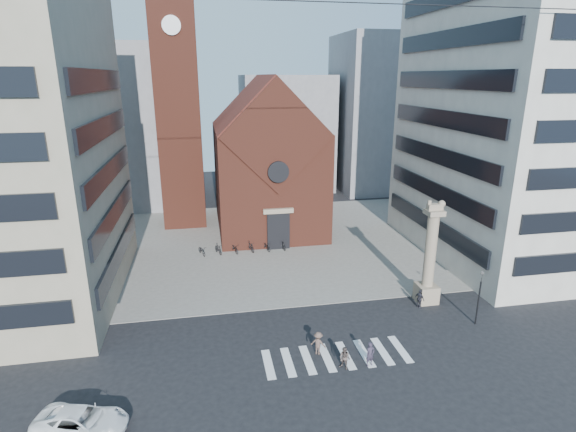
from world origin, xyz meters
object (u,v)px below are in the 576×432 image
object	(u,v)px
pedestrian_2	(420,299)
scooter_0	(202,250)
lion_column	(429,263)
white_car	(81,422)
pedestrian_0	(370,354)
traffic_light	(479,297)
pedestrian_1	(345,358)

from	to	relation	value
pedestrian_2	scooter_0	distance (m)	22.44
pedestrian_2	lion_column	bearing A→B (deg)	-72.03
white_car	pedestrian_2	world-z (taller)	pedestrian_2
pedestrian_0	scooter_0	bearing A→B (deg)	103.38
white_car	pedestrian_2	xyz separation A→B (m)	(23.39, 9.07, 0.11)
lion_column	traffic_light	distance (m)	4.62
pedestrian_0	scooter_0	size ratio (longest dim) A/B	0.90
lion_column	scooter_0	xyz separation A→B (m)	(-18.11, 13.66, -2.93)
lion_column	pedestrian_2	xyz separation A→B (m)	(-1.01, -0.86, -2.69)
white_car	scooter_0	xyz separation A→B (m)	(6.29, 23.59, -0.13)
traffic_light	pedestrian_0	bearing A→B (deg)	-161.01
traffic_light	scooter_0	size ratio (longest dim) A/B	2.36
pedestrian_0	pedestrian_1	distance (m)	1.72
lion_column	white_car	size ratio (longest dim) A/B	1.82
scooter_0	lion_column	bearing A→B (deg)	-57.49
pedestrian_0	pedestrian_1	bearing A→B (deg)	168.28
white_car	pedestrian_0	size ratio (longest dim) A/B	2.90
white_car	pedestrian_1	bearing A→B (deg)	-64.79
pedestrian_2	white_car	bearing A→B (deg)	88.58
lion_column	pedestrian_0	bearing A→B (deg)	-136.18
white_car	pedestrian_1	xyz separation A→B (m)	(15.07, 2.58, 0.10)
pedestrian_2	pedestrian_0	bearing A→B (deg)	111.67
white_car	scooter_0	world-z (taller)	white_car
lion_column	pedestrian_0	size ratio (longest dim) A/B	5.29
traffic_light	white_car	world-z (taller)	traffic_light
pedestrian_1	scooter_0	xyz separation A→B (m)	(-8.78, 21.01, -0.23)
scooter_0	pedestrian_2	bearing A→B (deg)	-60.81
white_car	pedestrian_2	distance (m)	25.09
lion_column	traffic_light	bearing A→B (deg)	-63.54
lion_column	pedestrian_0	xyz separation A→B (m)	(-7.61, -7.31, -2.64)
lion_column	pedestrian_1	size ratio (longest dim) A/B	5.71
white_car	pedestrian_0	bearing A→B (deg)	-65.62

